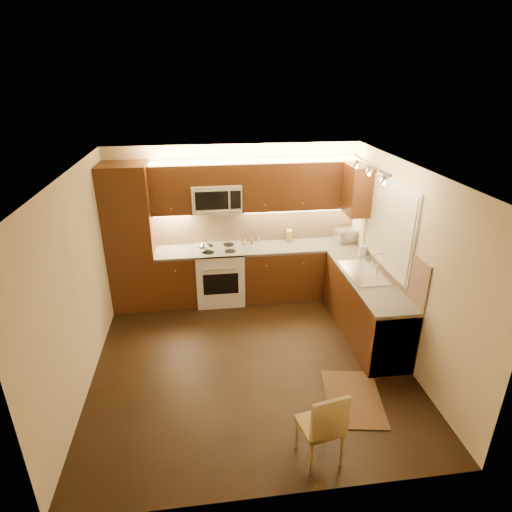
{
  "coord_description": "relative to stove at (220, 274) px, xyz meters",
  "views": [
    {
      "loc": [
        -0.53,
        -4.58,
        3.51
      ],
      "look_at": [
        0.15,
        0.55,
        1.25
      ],
      "focal_mm": 29.68,
      "sensor_mm": 36.0,
      "label": 1
    }
  ],
  "objects": [
    {
      "name": "floor",
      "position": [
        0.3,
        -1.68,
        -0.46
      ],
      "size": [
        4.0,
        4.0,
        0.01
      ],
      "primitive_type": "cube",
      "color": "black",
      "rests_on": "ground"
    },
    {
      "name": "ceiling",
      "position": [
        0.3,
        -1.68,
        2.04
      ],
      "size": [
        4.0,
        4.0,
        0.01
      ],
      "primitive_type": "cube",
      "color": "beige",
      "rests_on": "ground"
    },
    {
      "name": "wall_back",
      "position": [
        0.3,
        0.32,
        0.79
      ],
      "size": [
        4.0,
        0.01,
        2.5
      ],
      "primitive_type": "cube",
      "color": "beige",
      "rests_on": "ground"
    },
    {
      "name": "wall_front",
      "position": [
        0.3,
        -3.67,
        0.79
      ],
      "size": [
        4.0,
        0.01,
        2.5
      ],
      "primitive_type": "cube",
      "color": "beige",
      "rests_on": "ground"
    },
    {
      "name": "wall_left",
      "position": [
        -1.7,
        -1.68,
        0.79
      ],
      "size": [
        0.01,
        4.0,
        2.5
      ],
      "primitive_type": "cube",
      "color": "beige",
      "rests_on": "ground"
    },
    {
      "name": "wall_right",
      "position": [
        2.3,
        -1.68,
        0.79
      ],
      "size": [
        0.01,
        4.0,
        2.5
      ],
      "primitive_type": "cube",
      "color": "beige",
      "rests_on": "ground"
    },
    {
      "name": "pantry",
      "position": [
        -1.35,
        0.02,
        0.69
      ],
      "size": [
        0.7,
        0.6,
        2.3
      ],
      "primitive_type": "cube",
      "color": "#401A0D",
      "rests_on": "floor"
    },
    {
      "name": "base_cab_back_left",
      "position": [
        -0.69,
        0.02,
        -0.03
      ],
      "size": [
        0.62,
        0.6,
        0.86
      ],
      "primitive_type": "cube",
      "color": "#401A0D",
      "rests_on": "floor"
    },
    {
      "name": "counter_back_left",
      "position": [
        -0.69,
        0.02,
        0.42
      ],
      "size": [
        0.62,
        0.6,
        0.04
      ],
      "primitive_type": "cube",
      "color": "#3E3A38",
      "rests_on": "base_cab_back_left"
    },
    {
      "name": "base_cab_back_right",
      "position": [
        1.34,
        0.02,
        -0.03
      ],
      "size": [
        1.92,
        0.6,
        0.86
      ],
      "primitive_type": "cube",
      "color": "#401A0D",
      "rests_on": "floor"
    },
    {
      "name": "counter_back_right",
      "position": [
        1.34,
        0.02,
        0.42
      ],
      "size": [
        1.92,
        0.6,
        0.04
      ],
      "primitive_type": "cube",
      "color": "#3E3A38",
      "rests_on": "base_cab_back_right"
    },
    {
      "name": "base_cab_right",
      "position": [
        2.0,
        -1.28,
        -0.03
      ],
      "size": [
        0.6,
        2.0,
        0.86
      ],
      "primitive_type": "cube",
      "color": "#401A0D",
      "rests_on": "floor"
    },
    {
      "name": "counter_right",
      "position": [
        2.0,
        -1.28,
        0.42
      ],
      "size": [
        0.6,
        2.0,
        0.04
      ],
      "primitive_type": "cube",
      "color": "#3E3A38",
      "rests_on": "base_cab_right"
    },
    {
      "name": "dishwasher",
      "position": [
        2.0,
        -1.98,
        -0.03
      ],
      "size": [
        0.58,
        0.6,
        0.84
      ],
      "primitive_type": "cube",
      "color": "silver",
      "rests_on": "floor"
    },
    {
      "name": "backsplash_back",
      "position": [
        0.65,
        0.31,
        0.74
      ],
      "size": [
        3.3,
        0.02,
        0.6
      ],
      "primitive_type": "cube",
      "color": "tan",
      "rests_on": "wall_back"
    },
    {
      "name": "backsplash_right",
      "position": [
        2.29,
        -1.28,
        0.74
      ],
      "size": [
        0.02,
        2.0,
        0.6
      ],
      "primitive_type": "cube",
      "color": "tan",
      "rests_on": "wall_right"
    },
    {
      "name": "upper_cab_back_left",
      "position": [
        -0.69,
        0.15,
        1.42
      ],
      "size": [
        0.62,
        0.35,
        0.75
      ],
      "primitive_type": "cube",
      "color": "#401A0D",
      "rests_on": "wall_back"
    },
    {
      "name": "upper_cab_back_right",
      "position": [
        1.34,
        0.15,
        1.42
      ],
      "size": [
        1.92,
        0.35,
        0.75
      ],
      "primitive_type": "cube",
      "color": "#401A0D",
      "rests_on": "wall_back"
    },
    {
      "name": "upper_cab_bridge",
      "position": [
        0.0,
        0.15,
        1.63
      ],
      "size": [
        0.76,
        0.35,
        0.31
      ],
      "primitive_type": "cube",
      "color": "#401A0D",
      "rests_on": "wall_back"
    },
    {
      "name": "upper_cab_right_corner",
      "position": [
        2.12,
        -0.28,
        1.42
      ],
      "size": [
        0.35,
        0.5,
        0.75
      ],
      "primitive_type": "cube",
      "color": "#401A0D",
      "rests_on": "wall_right"
    },
    {
      "name": "stove",
      "position": [
        0.0,
        0.0,
        0.0
      ],
      "size": [
        0.76,
        0.65,
        0.92
      ],
      "primitive_type": null,
      "color": "silver",
      "rests_on": "floor"
    },
    {
      "name": "microwave",
      "position": [
        0.0,
        0.14,
        1.26
      ],
      "size": [
        0.76,
        0.38,
        0.44
      ],
      "primitive_type": null,
      "color": "silver",
      "rests_on": "wall_back"
    },
    {
      "name": "window_frame",
      "position": [
        2.29,
        -1.12,
        1.14
      ],
      "size": [
        0.03,
        1.44,
        1.24
      ],
      "primitive_type": "cube",
      "color": "silver",
      "rests_on": "wall_right"
    },
    {
      "name": "window_blinds",
      "position": [
        2.27,
        -1.12,
        1.14
      ],
      "size": [
        0.02,
        1.36,
        1.16
      ],
      "primitive_type": "cube",
      "color": "silver",
      "rests_on": "wall_right"
    },
    {
      "name": "sink",
      "position": [
        2.0,
        -1.12,
        0.52
      ],
      "size": [
        0.52,
        0.86,
        0.15
      ],
      "primitive_type": null,
      "color": "silver",
      "rests_on": "counter_right"
    },
    {
      "name": "faucet",
      "position": [
        2.18,
        -1.12,
        0.59
      ],
      "size": [
        0.2,
        0.04,
        0.3
      ],
      "primitive_type": null,
      "color": "silver",
      "rests_on": "counter_right"
    },
    {
      "name": "track_light_bar",
      "position": [
        1.85,
        -1.27,
        2.0
      ],
      "size": [
        0.04,
        1.2,
        0.03
      ],
      "primitive_type": "cube",
      "color": "silver",
      "rests_on": "ceiling"
    },
    {
      "name": "kettle",
      "position": [
        -0.23,
        -0.1,
        0.56
      ],
      "size": [
        0.19,
        0.19,
        0.19
      ],
      "primitive_type": null,
      "rotation": [
        0.0,
        0.0,
        -0.13
      ],
      "color": "silver",
      "rests_on": "stove"
    },
    {
      "name": "toaster_oven",
      "position": [
        2.12,
        0.1,
        0.55
      ],
      "size": [
        0.41,
        0.34,
        0.21
      ],
      "primitive_type": "cube",
      "rotation": [
        0.0,
        0.0,
        0.23
      ],
      "color": "silver",
      "rests_on": "counter_back_right"
    },
    {
      "name": "knife_block",
      "position": [
        1.19,
        0.22,
        0.54
      ],
      "size": [
        0.11,
        0.15,
        0.19
      ],
      "primitive_type": "cube",
      "rotation": [
        0.0,
        0.0,
        -0.15
      ],
      "color": "#A17648",
      "rests_on": "counter_back_right"
    },
    {
      "name": "spice_jar_a",
      "position": [
        0.44,
        0.15,
        0.48
      ],
      "size": [
        0.05,
        0.05,
        0.08
      ],
      "primitive_type": "cylinder",
      "rotation": [
        0.0,
        0.0,
        -0.21
      ],
      "color": "silver",
      "rests_on": "counter_back_right"
    },
    {
      "name": "spice_jar_b",
      "position": [
        0.44,
        0.15,
        0.48
      ],
      "size": [
        0.05,
        0.05,
        0.09
      ],
      "primitive_type": "cylinder",
      "rotation": [
        0.0,
        0.0,
        0.39
      ],
      "color": "olive",
      "rests_on": "counter_back_right"
    },
    {
      "name": "spice_jar_c",
      "position": [
        0.68,
        0.25,
        0.49
      ],
      "size": [
        0.05,
        0.05,
        0.1
      ],
      "primitive_type": "cylinder",
      "rotation": [
        0.0,
        0.0,
        -0.27
      ],
      "color": "silver",
      "rests_on": "counter_back_right"
    },
    {
      "name": "spice_jar_d",
      "position": [
        0.56,
        0.17,
        0.49
      ],
      "size": [
        0.05,
        0.05,
        0.1
      ],
      "primitive_type": "cylinder",
      "rotation": [
        0.0,
        0.0,
        0.25
      ],
      "color": "#99622D",
      "rests_on": "counter_back_right"
    },
    {
      "name": "soap_bottle",
      "position": [
        2.21,
        -0.48,
        0.55
      ],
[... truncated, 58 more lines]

